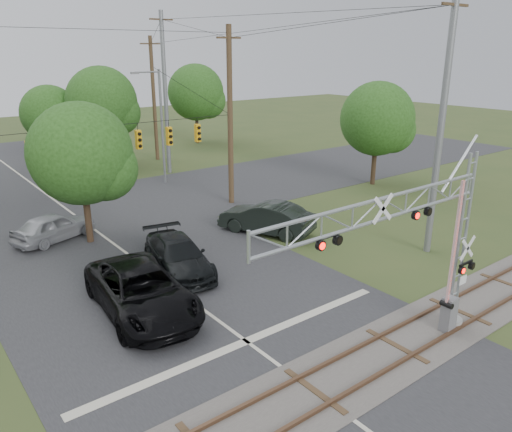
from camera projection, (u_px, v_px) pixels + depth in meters
ground at (365, 429)px, 13.77m from camera, size 160.00×160.00×0.00m
road_main at (184, 295)px, 21.27m from camera, size 14.00×90.00×0.02m
road_cross at (74, 214)px, 31.79m from camera, size 90.00×12.00×0.02m
railroad_track at (314, 391)px, 15.26m from camera, size 90.00×3.20×0.17m
crossing_gantry at (416, 241)px, 15.98m from camera, size 10.09×0.85×6.66m
traffic_signal_span at (102, 134)px, 27.52m from camera, size 19.34×0.36×11.50m
pickup_black at (142, 291)px, 19.66m from camera, size 3.70×6.94×1.86m
car_dark at (178, 256)px, 23.36m from camera, size 3.27×5.85×1.60m
sedan_silver at (54, 227)px, 27.27m from camera, size 4.91×3.26×1.55m
suv_dark at (266, 218)px, 28.36m from camera, size 3.99×5.76×1.80m
streetlight at (160, 121)px, 37.85m from camera, size 2.31×0.24×8.65m
utility_poles at (115, 115)px, 30.72m from camera, size 26.92×29.82×12.95m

